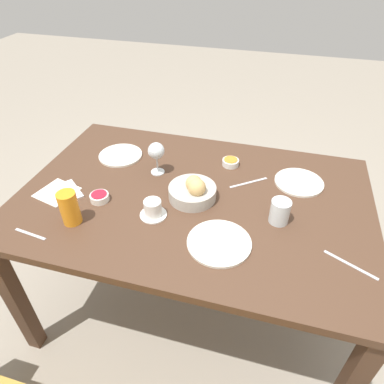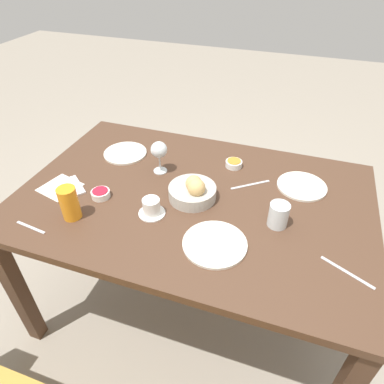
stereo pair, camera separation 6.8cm
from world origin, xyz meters
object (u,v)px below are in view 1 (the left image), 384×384
wine_glass (156,152)px  plate_far_center (219,243)px  jam_bowl_honey (231,162)px  knife_silver (249,183)px  spoon_coffee (30,234)px  plate_near_left (299,182)px  juice_glass (69,208)px  jam_bowl_berry (100,197)px  napkin (57,192)px  plate_near_right (121,155)px  fork_silver (350,265)px  coffee_cup (153,209)px  bread_basket (193,191)px  cell_phone (70,191)px  water_tumbler (280,212)px

wine_glass → plate_far_center: bearing=135.1°
jam_bowl_honey → knife_silver: (-0.11, 0.12, -0.01)m
jam_bowl_honey → spoon_coffee: (0.64, 0.67, -0.01)m
plate_near_left → juice_glass: (0.85, 0.50, 0.06)m
plate_near_left → jam_bowl_honey: 0.33m
jam_bowl_berry → napkin: size_ratio=0.44×
plate_near_left → plate_near_right: bearing=0.3°
jam_bowl_berry → fork_silver: 1.00m
plate_near_right → jam_bowl_honey: jam_bowl_honey is taller
coffee_cup → jam_bowl_berry: coffee_cup is taller
plate_near_left → plate_near_right: (0.87, 0.00, 0.00)m
jam_bowl_berry → plate_far_center: bearing=168.3°
plate_near_right → bread_basket: bearing=152.6°
cell_phone → bread_basket: bearing=-169.4°
jam_bowl_honey → jam_bowl_berry: bearing=40.5°
plate_near_right → spoon_coffee: (0.09, 0.60, -0.00)m
jam_bowl_honey → cell_phone: bearing=31.7°
coffee_cup → knife_silver: coffee_cup is taller
plate_far_center → jam_bowl_honey: 0.53m
water_tumbler → plate_far_center: bearing=42.5°
wine_glass → napkin: (0.37, 0.26, -0.11)m
fork_silver → coffee_cup: bearing=-4.6°
plate_far_center → plate_near_left: bearing=-120.3°
bread_basket → plate_near_left: (-0.43, -0.23, -0.03)m
juice_glass → cell_phone: (0.12, -0.17, -0.07)m
plate_near_right → wine_glass: 0.27m
water_tumbler → juice_glass: bearing=15.7°
water_tumbler → knife_silver: bearing=-56.3°
wine_glass → cell_phone: wine_glass is taller
jam_bowl_honey → fork_silver: bearing=135.4°
napkin → spoon_coffee: bearing=100.8°
plate_near_left → juice_glass: juice_glass is taller
cell_phone → fork_silver: bearing=174.6°
water_tumbler → fork_silver: (-0.26, 0.16, -0.05)m
plate_near_right → plate_far_center: same height
juice_glass → cell_phone: size_ratio=0.85×
plate_near_right → wine_glass: size_ratio=1.38×
plate_near_right → juice_glass: bearing=92.9°
wine_glass → napkin: 0.47m
cell_phone → plate_far_center: bearing=169.4°
juice_glass → plate_near_left: bearing=-149.6°
wine_glass → jam_bowl_honey: bearing=-154.3°
napkin → water_tumbler: bearing=-175.5°
plate_near_right → knife_silver: plate_near_right is taller
jam_bowl_berry → spoon_coffee: (0.16, 0.26, -0.01)m
water_tumbler → spoon_coffee: 0.95m
water_tumbler → cell_phone: 0.90m
spoon_coffee → plate_near_left: bearing=-147.9°
bread_basket → water_tumbler: 0.36m
plate_near_right → coffee_cup: 0.49m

